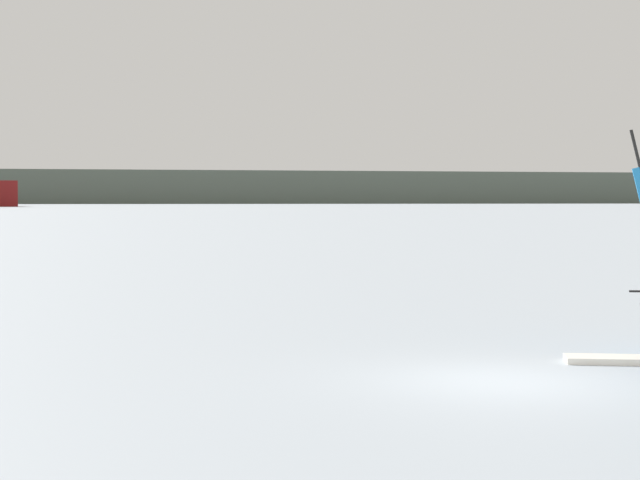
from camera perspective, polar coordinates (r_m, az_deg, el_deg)
ground_plane at (r=18.13m, az=9.95°, el=-7.51°), size 4000.00×4000.00×0.00m
distant_headland at (r=861.19m, az=-13.25°, el=2.69°), size 1104.78×446.63×22.00m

